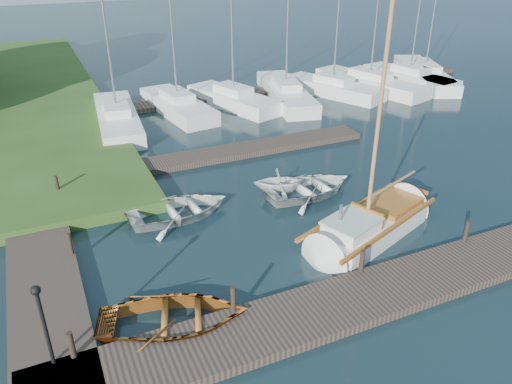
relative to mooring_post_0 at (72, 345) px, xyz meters
name	(u,v)px	position (x,y,z in m)	size (l,w,h in m)	color
ground	(256,219)	(7.50, 5.00, -0.70)	(160.00, 160.00, 0.00)	black
near_dock	(338,305)	(7.50, -1.00, -0.55)	(18.00, 2.20, 0.30)	#2D241E
left_dock	(39,235)	(-0.50, 7.00, -0.55)	(2.20, 18.00, 0.30)	#2D241E
far_dock	(239,151)	(9.50, 11.50, -0.55)	(14.00, 1.60, 0.30)	#2D241E
pontoon	(290,88)	(17.50, 21.00, -0.55)	(30.00, 1.60, 0.30)	#2D241E
mooring_post_0	(72,345)	(0.00, 0.00, 0.00)	(0.16, 0.16, 0.80)	black
mooring_post_1	(233,298)	(4.50, 0.00, 0.00)	(0.16, 0.16, 0.80)	black
mooring_post_2	(362,261)	(9.00, 0.00, 0.00)	(0.16, 0.16, 0.80)	black
mooring_post_3	(467,231)	(13.50, 0.00, 0.00)	(0.16, 0.16, 0.80)	black
mooring_post_4	(70,244)	(0.50, 5.00, 0.00)	(0.16, 0.16, 0.80)	black
mooring_post_5	(57,185)	(0.50, 10.00, 0.00)	(0.16, 0.16, 0.80)	black
lamp_post	(42,315)	(-0.50, 0.00, 1.17)	(0.24, 0.24, 2.44)	black
sailboat	(371,226)	(10.98, 2.14, -0.36)	(7.38, 4.36, 9.83)	white
dinghy	(174,315)	(2.78, 0.30, -0.26)	(3.05, 4.27, 0.88)	#9D5B1B
tender_a	(179,207)	(4.77, 6.42, -0.27)	(2.93, 4.11, 0.85)	white
tender_b	(280,179)	(9.44, 6.75, -0.10)	(1.97, 2.28, 1.20)	white
tender_c	(310,186)	(10.51, 5.96, -0.27)	(2.94, 4.12, 0.85)	white
marina_boat_0	(117,117)	(4.58, 18.42, -0.14)	(3.01, 8.92, 10.46)	white
marina_boat_1	(178,104)	(8.54, 19.37, -0.13)	(3.17, 7.76, 10.89)	white
marina_boat_2	(233,98)	(12.30, 19.17, -0.12)	(4.41, 7.60, 11.80)	white
marina_boat_3	(286,91)	(16.18, 19.13, -0.14)	(4.26, 9.54, 10.86)	white
marina_boat_4	(333,87)	(19.76, 18.74, -0.14)	(5.05, 7.65, 9.57)	white
marina_boat_5	(370,82)	(22.99, 18.84, -0.13)	(4.53, 9.13, 11.43)	white
marina_boat_6	(410,77)	(26.62, 18.79, -0.14)	(3.54, 7.96, 9.50)	white
marina_boat_7	(425,73)	(28.51, 19.27, -0.13)	(6.17, 10.24, 12.18)	white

